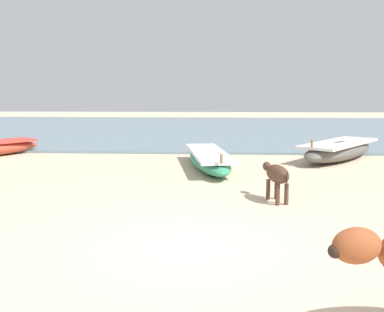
% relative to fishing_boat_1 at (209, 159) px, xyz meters
% --- Properties ---
extents(ground, '(80.00, 80.00, 0.00)m').
position_rel_fishing_boat_1_xyz_m(ground, '(-0.12, -5.87, -0.23)').
color(ground, beige).
extents(sea_water, '(60.00, 20.00, 0.08)m').
position_rel_fishing_boat_1_xyz_m(sea_water, '(-0.12, 12.51, -0.19)').
color(sea_water, slate).
rests_on(sea_water, ground).
extents(fishing_boat_1, '(1.52, 4.20, 0.62)m').
position_rel_fishing_boat_1_xyz_m(fishing_boat_1, '(0.00, 0.00, 0.00)').
color(fishing_boat_1, '#338C66').
rests_on(fishing_boat_1, ground).
extents(fishing_boat_3, '(3.27, 3.85, 0.73)m').
position_rel_fishing_boat_1_xyz_m(fishing_boat_3, '(3.74, 1.59, 0.05)').
color(fishing_boat_3, '#5B5651').
rests_on(fishing_boat_3, ground).
extents(calf_far_dark, '(0.48, 1.01, 0.67)m').
position_rel_fishing_boat_1_xyz_m(calf_far_dark, '(1.27, -3.47, 0.25)').
color(calf_far_dark, '#4C3323').
rests_on(calf_far_dark, ground).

